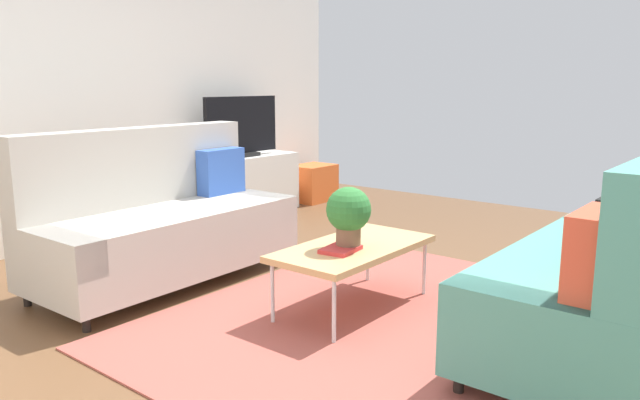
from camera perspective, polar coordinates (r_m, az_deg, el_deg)
The scene contains 13 objects.
ground_plane at distance 4.01m, azimuth 1.67°, elevation -9.70°, with size 7.68×7.68×0.00m, color brown.
wall_far at distance 5.88m, azimuth -20.95°, elevation 10.59°, with size 6.40×0.12×2.90m, color white.
area_rug at distance 3.78m, azimuth 5.18°, elevation -10.98°, with size 2.90×2.20×0.01m, color #9E4C42.
couch_beige at distance 4.50m, azimuth -14.68°, elevation -1.91°, with size 1.92×0.88×1.10m.
couch_green at distance 3.48m, azimuth 25.63°, elevation -6.33°, with size 1.90×0.85×1.10m.
coffee_table at distance 3.80m, azimuth 3.18°, elevation -4.66°, with size 1.10×0.56×0.42m.
tv_console at distance 6.62m, azimuth -7.40°, elevation 1.35°, with size 1.40×0.44×0.64m, color silver.
tv at distance 6.54m, azimuth -7.41°, elevation 6.80°, with size 1.00×0.20×0.64m.
storage_trunk at distance 7.37m, azimuth -0.67°, elevation 1.63°, with size 0.52×0.40×0.44m, color orange.
potted_plant at distance 3.66m, azimuth 2.71°, elevation -1.25°, with size 0.28×0.28×0.38m.
table_book_0 at distance 3.65m, azimuth 1.95°, elevation -4.67°, with size 0.24×0.18×0.03m, color red.
vase_0 at distance 6.23m, azimuth -11.66°, elevation 4.14°, with size 0.10×0.10×0.12m, color #4C72B2.
bottle_0 at distance 6.26m, azimuth -10.00°, elevation 4.60°, with size 0.06×0.06×0.20m, color gold.
Camera 1 is at (-3.00, -2.26, 1.42)m, focal length 33.92 mm.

